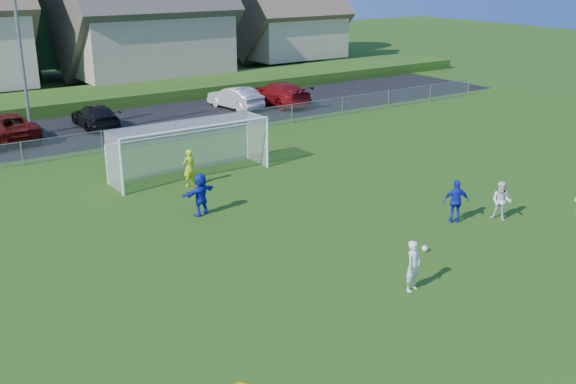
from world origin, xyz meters
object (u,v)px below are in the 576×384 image
at_px(car_c, 6,126).
at_px(soccer_goal, 188,141).
at_px(car_f, 235,98).
at_px(car_d, 95,116).
at_px(car_g, 278,94).
at_px(player_white_a, 413,266).
at_px(player_blue_a, 456,201).
at_px(soccer_ball, 425,249).
at_px(player_white_b, 501,201).
at_px(goalkeeper, 189,168).
at_px(player_blue_b, 201,194).

bearing_deg(car_c, soccer_goal, 112.85).
bearing_deg(soccer_goal, car_f, 51.29).
bearing_deg(car_c, car_d, 177.98).
relative_size(car_f, car_g, 0.81).
bearing_deg(car_f, car_c, -6.85).
bearing_deg(car_c, player_white_a, 100.11).
bearing_deg(car_g, soccer_goal, 37.80).
distance_m(player_blue_a, car_d, 23.59).
height_order(soccer_ball, player_white_b, player_white_b).
distance_m(player_white_a, player_white_b, 7.27).
bearing_deg(soccer_ball, player_white_b, 6.01).
distance_m(car_c, car_f, 14.79).
relative_size(player_blue_a, goalkeeper, 1.01).
relative_size(car_d, car_g, 0.86).
relative_size(player_white_a, player_blue_a, 0.95).
xyz_separation_m(player_white_b, car_g, (5.22, 23.05, 0.03)).
bearing_deg(car_f, player_white_b, 77.39).
relative_size(player_blue_a, player_blue_b, 0.98).
bearing_deg(soccer_goal, player_white_b, -59.47).
bearing_deg(car_g, player_white_a, 60.49).
relative_size(player_white_b, car_c, 0.28).
distance_m(player_white_b, player_blue_a, 1.78).
height_order(player_blue_b, soccer_goal, soccer_goal).
distance_m(player_white_b, car_c, 26.79).
height_order(car_d, soccer_goal, soccer_goal).
distance_m(player_white_b, goalkeeper, 13.16).
height_order(player_blue_a, soccer_goal, soccer_goal).
distance_m(player_blue_b, car_d, 16.72).
height_order(player_blue_b, car_f, player_blue_b).
bearing_deg(player_white_b, car_d, 171.67).
distance_m(soccer_ball, player_white_a, 3.06).
bearing_deg(soccer_ball, player_blue_a, 24.11).
height_order(goalkeeper, car_d, goalkeeper).
bearing_deg(player_white_a, soccer_ball, 22.22).
bearing_deg(player_blue_a, soccer_ball, 57.81).
height_order(soccer_ball, car_f, car_f).
height_order(player_white_b, soccer_goal, soccer_goal).
height_order(player_white_a, soccer_goal, soccer_goal).
relative_size(player_white_b, car_d, 0.32).
relative_size(player_white_b, player_blue_a, 0.92).
height_order(soccer_ball, player_white_a, player_white_a).
xyz_separation_m(soccer_ball, player_blue_a, (2.96, 1.32, 0.73)).
relative_size(player_white_a, goalkeeper, 0.95).
relative_size(player_blue_b, car_c, 0.31).
xyz_separation_m(car_c, car_d, (5.09, 0.00, -0.08)).
xyz_separation_m(car_d, car_f, (9.70, 0.07, 0.05)).
relative_size(car_c, car_f, 1.23).
height_order(player_white_a, car_g, car_g).
xyz_separation_m(player_white_a, car_f, (9.18, 26.04, -0.05)).
distance_m(player_white_b, car_f, 23.87).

